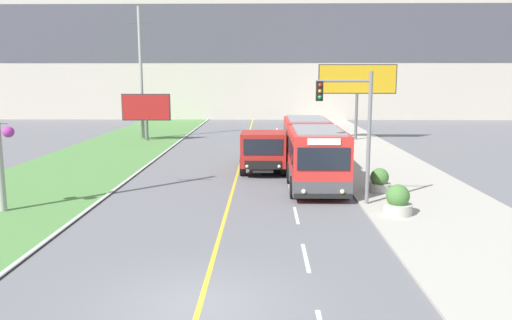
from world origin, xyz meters
name	(u,v)px	position (x,y,z in m)	size (l,w,h in m)	color
ground_plane	(200,305)	(0.00, 0.00, 0.00)	(300.00, 300.00, 0.00)	slate
lane_marking_centre	(224,267)	(0.38, 2.37, 0.00)	(2.88, 140.00, 0.01)	gold
apartment_block_background	(254,40)	(0.00, 55.42, 10.03)	(80.00, 8.04, 20.07)	beige
city_bus	(311,150)	(3.96, 15.08, 1.49)	(2.64, 11.50, 2.94)	red
dump_truck	(263,151)	(1.43, 16.86, 1.20)	(2.51, 7.03, 2.35)	black
utility_pole_far	(141,73)	(-9.01, 31.69, 5.61)	(1.80, 0.28, 11.11)	#9E9E99
traffic_light_mast	(353,121)	(5.11, 9.35, 3.55)	(2.28, 0.32, 5.55)	slate
billboard_large	(357,81)	(9.21, 31.14, 4.94)	(6.49, 0.24, 6.35)	#59595B
billboard_small	(146,108)	(-8.41, 30.57, 2.71)	(4.06, 0.24, 3.92)	#59595B
planter_round_near	(398,201)	(6.63, 7.73, 0.59)	(1.13, 1.13, 1.17)	#B7B2A8
planter_round_second	(379,181)	(6.82, 11.63, 0.55)	(1.05, 1.05, 1.09)	#B7B2A8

